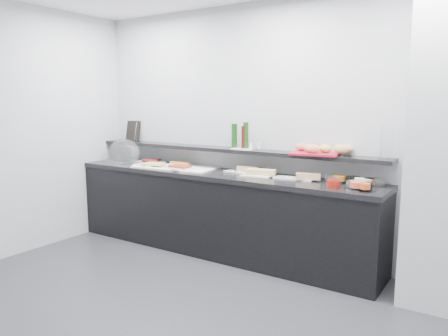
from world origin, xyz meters
The scene contains 55 objects.
back_wall centered at (0.00, 2.00, 1.35)m, with size 5.00×0.02×2.70m, color #ACAFB3.
column centered at (1.50, 1.65, 1.35)m, with size 0.50×0.50×2.70m, color silver.
buffet_cabinet centered at (-0.70, 1.70, 0.42)m, with size 3.60×0.60×0.85m, color black.
counter_top centered at (-0.70, 1.70, 0.88)m, with size 3.62×0.62×0.05m, color black.
wall_shelf centered at (-0.70, 1.88, 1.13)m, with size 3.60×0.25×0.04m, color black.
cloche_base centered at (-2.10, 1.67, 0.92)m, with size 0.45×0.30×0.04m, color silver.
cloche_dome centered at (-2.11, 1.70, 1.03)m, with size 0.46×0.31×0.34m, color white.
linen_runner centered at (-1.28, 1.69, 0.91)m, with size 0.96×0.45×0.01m, color white.
platter_meat_a centered at (-1.59, 1.80, 0.92)m, with size 0.30×0.20×0.01m, color silver.
food_meat_a centered at (-1.76, 1.82, 0.94)m, with size 0.20×0.13×0.02m, color maroon.
platter_salmon centered at (-1.35, 1.80, 0.92)m, with size 0.32×0.22×0.01m, color white.
food_salmon centered at (-1.31, 1.81, 0.94)m, with size 0.22×0.14×0.02m, color orange.
platter_cheese centered at (-1.62, 1.58, 0.92)m, with size 0.27×0.18×0.01m, color white.
food_cheese centered at (-1.50, 1.57, 0.94)m, with size 0.24×0.15×0.02m, color #D3C252.
platter_meat_b centered at (-1.18, 1.59, 0.92)m, with size 0.30×0.20×0.01m, color silver.
food_meat_b centered at (-1.14, 1.60, 0.94)m, with size 0.23×0.15×0.02m, color maroon.
sandwich_plate_left centered at (-0.46, 1.80, 0.91)m, with size 0.36×0.15×0.01m, color white.
sandwich_food_left centered at (-0.39, 1.84, 0.94)m, with size 0.25×0.09×0.06m, color tan.
tongs_left centered at (-0.55, 1.71, 0.92)m, with size 0.01×0.01×0.16m, color #AAADB1.
sandwich_plate_mid centered at (-0.21, 1.67, 0.91)m, with size 0.31×0.13×0.01m, color silver.
sandwich_food_mid centered at (-0.17, 1.72, 0.94)m, with size 0.30×0.11×0.06m, color tan.
tongs_mid centered at (-0.15, 1.66, 0.92)m, with size 0.01×0.01×0.16m, color #B6B8BD.
sandwich_plate_right centered at (0.17, 1.77, 0.91)m, with size 0.39×0.17×0.01m, color white.
sandwich_food_right centered at (0.33, 1.75, 0.94)m, with size 0.23×0.09×0.06m, color tan.
tongs_right centered at (0.17, 1.76, 0.92)m, with size 0.01×0.01×0.16m, color silver.
bowl_glass_fruit centered at (0.57, 1.81, 0.94)m, with size 0.18×0.18×0.07m, color white.
fill_glass_fruit centered at (0.61, 1.83, 0.95)m, with size 0.12×0.12×0.05m, color orange.
bowl_black_jam centered at (0.74, 1.83, 0.94)m, with size 0.13×0.13×0.07m, color black.
fill_black_jam centered at (0.90, 1.82, 0.95)m, with size 0.10×0.10×0.05m, color #511E0B.
bowl_glass_cream centered at (0.95, 1.84, 0.94)m, with size 0.16×0.16×0.07m, color white.
fill_glass_cream centered at (0.85, 1.78, 0.95)m, with size 0.16×0.16×0.05m, color silver.
bowl_red_jam centered at (0.64, 1.57, 0.94)m, with size 0.12×0.12×0.07m, color maroon.
fill_red_jam centered at (0.64, 1.58, 0.95)m, with size 0.10×0.10×0.05m, color #510B0F.
bowl_glass_salmon centered at (0.82, 1.62, 0.94)m, with size 0.15×0.15×0.07m, color white.
fill_glass_salmon centered at (0.86, 1.59, 0.95)m, with size 0.14×0.14×0.05m, color #D25533.
bowl_black_fruit centered at (0.93, 1.58, 0.94)m, with size 0.11×0.11×0.07m, color black.
fill_black_fruit centered at (0.93, 1.55, 0.95)m, with size 0.09×0.09×0.05m, color #D44E1C.
framed_print centered at (-2.20, 1.95, 1.28)m, with size 0.21×0.02×0.26m, color black.
print_art centered at (-2.24, 1.96, 1.28)m, with size 0.19×0.00×0.22m, color beige.
condiment_tray centered at (-0.46, 1.84, 1.16)m, with size 0.23×0.14×0.01m, color silver.
bottle_green_a centered at (-0.59, 1.88, 1.29)m, with size 0.06×0.06×0.26m, color #113C10.
bottle_brown centered at (-0.46, 1.86, 1.28)m, with size 0.05×0.05×0.24m, color #361109.
bottle_green_b centered at (-0.45, 1.88, 1.30)m, with size 0.06×0.06×0.28m, color #113E11.
bottle_hot centered at (-0.46, 1.89, 1.25)m, with size 0.05×0.05×0.18m, color #AE0E0C.
shaker_salt centered at (-0.29, 1.88, 1.20)m, with size 0.03×0.03×0.07m, color white.
shaker_pepper centered at (-0.37, 1.85, 1.20)m, with size 0.03×0.03×0.07m, color white.
bread_tray centered at (0.35, 1.85, 1.16)m, with size 0.46×0.32×0.02m, color maroon.
bread_roll_nw centered at (0.18, 1.91, 1.21)m, with size 0.13×0.08×0.08m, color #B97846.
bread_roll_ne centered at (0.62, 1.95, 1.21)m, with size 0.16×0.10×0.08m, color tan.
bread_roll_sw centered at (0.30, 1.83, 1.21)m, with size 0.13×0.08×0.08m, color #B97746.
bread_roll_s centered at (0.36, 1.79, 1.21)m, with size 0.14×0.09×0.08m, color #D1814F.
bread_roll_se centered at (0.61, 1.86, 1.21)m, with size 0.14×0.09×0.08m, color #AC7941.
bread_roll_midw centered at (0.45, 1.88, 1.21)m, with size 0.13×0.08×0.08m, color gold.
bread_roll_mide centered at (0.58, 1.92, 1.21)m, with size 0.13×0.08×0.08m, color tan.
carafe centered at (1.02, 1.86, 1.30)m, with size 0.11×0.11×0.30m, color silver.
Camera 1 is at (1.92, -2.18, 1.68)m, focal length 35.00 mm.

